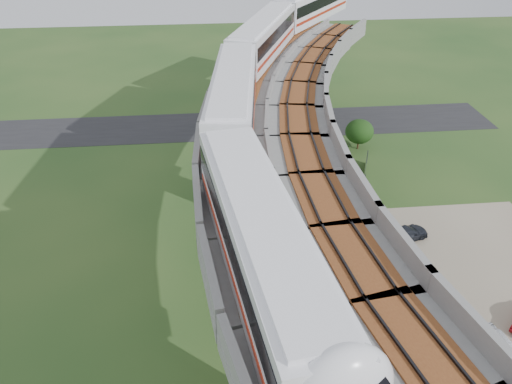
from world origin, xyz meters
The scene contains 13 objects.
ground centered at (0.00, 0.00, 0.00)m, with size 160.00×160.00×0.00m, color #23481C.
dirt_lot centered at (14.00, -2.00, 0.02)m, with size 18.00×26.00×0.04m, color gray.
asphalt_road centered at (0.00, 30.00, 0.01)m, with size 60.00×8.00×0.03m, color #232326.
viaduct centered at (3.84, 0.00, 9.05)m, with size 19.58×73.98×11.40m.
metro_train centered at (1.86, 13.34, 12.31)m, with size 18.61×59.73×3.64m.
fence centered at (9.75, 0.00, 0.75)m, with size 3.87×38.73×1.50m.
tree_0 centered at (12.22, 22.65, 2.02)m, with size 2.99×2.99×3.30m.
tree_1 centered at (8.57, 15.25, 1.70)m, with size 2.49×2.49×2.76m.
tree_2 centered at (6.56, 5.96, 2.57)m, with size 2.84×2.84×3.78m.
tree_3 centered at (5.82, 0.53, 2.57)m, with size 3.02×3.02×3.86m.
tree_4 centered at (6.46, -7.66, 2.14)m, with size 2.82×2.82×3.34m.
car_white centered at (13.44, -5.09, 0.63)m, with size 1.39×3.46×1.18m, color white.
car_dark centered at (11.69, 6.54, 0.60)m, with size 1.58×3.88×1.13m, color black.
Camera 1 is at (-3.36, -24.14, 24.51)m, focal length 35.00 mm.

